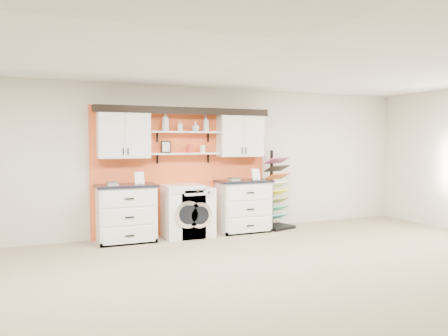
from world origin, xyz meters
name	(u,v)px	position (x,y,z in m)	size (l,w,h in m)	color
floor	(294,303)	(0.00, 0.00, 0.00)	(10.00, 10.00, 0.00)	gray
ceiling	(296,41)	(0.00, 0.00, 2.80)	(10.00, 10.00, 0.00)	white
wall_back	(182,160)	(0.00, 4.00, 1.40)	(10.00, 10.00, 0.00)	beige
accent_panel	(182,171)	(0.00, 3.96, 1.20)	(3.40, 0.07, 2.40)	#E35826
upper_cabinet_left	(124,134)	(-1.13, 3.79, 1.88)	(0.90, 0.35, 0.84)	white
upper_cabinet_right	(240,135)	(1.13, 3.79, 1.88)	(0.90, 0.35, 0.84)	white
shelf_lower	(185,154)	(0.00, 3.80, 1.53)	(1.32, 0.28, 0.03)	white
shelf_upper	(185,132)	(0.00, 3.80, 1.93)	(1.32, 0.28, 0.03)	white
crown_molding	(185,111)	(0.00, 3.81, 2.33)	(3.30, 0.41, 0.13)	black
picture_frame	(166,147)	(-0.35, 3.85, 1.66)	(0.18, 0.02, 0.22)	black
canister_red	(190,148)	(0.10, 3.80, 1.62)	(0.11, 0.11, 0.16)	red
canister_cream	(203,149)	(0.35, 3.80, 1.61)	(0.10, 0.10, 0.14)	silver
base_cabinet_left	(126,213)	(-1.13, 3.64, 0.50)	(1.03, 0.66, 1.01)	white
base_cabinet_right	(243,206)	(1.13, 3.64, 0.50)	(1.03, 0.66, 1.01)	white
washer	(183,211)	(-0.10, 3.64, 0.48)	(0.69, 0.71, 0.96)	white
dryer	(194,212)	(0.11, 3.64, 0.46)	(0.65, 0.71, 0.91)	white
sample_rack	(277,203)	(1.89, 3.67, 0.51)	(0.68, 0.62, 1.58)	black
soap_bottle_a	(165,122)	(-0.37, 3.80, 2.12)	(0.13, 0.13, 0.34)	silver
soap_bottle_b	(180,126)	(-0.09, 3.80, 2.04)	(0.09, 0.09, 0.20)	silver
soap_bottle_c	(195,126)	(0.21, 3.80, 2.04)	(0.14, 0.14, 0.18)	silver
soap_bottle_d	(206,123)	(0.42, 3.80, 2.10)	(0.12, 0.12, 0.30)	silver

